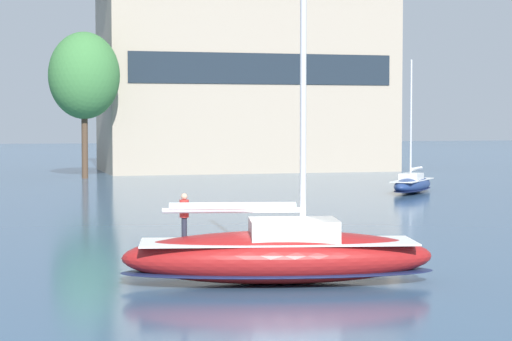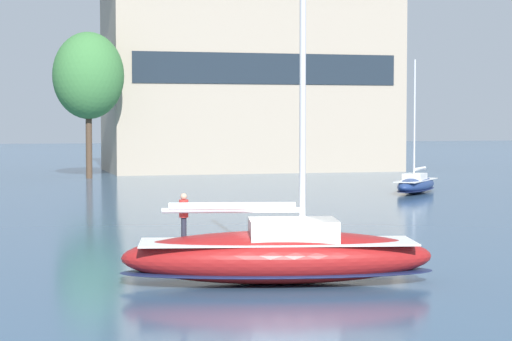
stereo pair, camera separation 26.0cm
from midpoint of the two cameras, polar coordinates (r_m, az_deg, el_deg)
ground_plane at (r=36.69m, az=1.06°, el=-6.47°), size 400.00×400.00×0.00m
waterfront_building at (r=114.03m, az=-0.66°, el=5.35°), size 33.48×15.71×21.19m
tree_shore_center at (r=100.45m, az=-9.87°, el=5.35°), size 7.05×7.05×14.51m
sailboat_main at (r=36.53m, az=1.10°, el=-4.81°), size 11.91×5.48×15.79m
sailboat_moored_far_slip at (r=80.88m, az=8.84°, el=-0.77°), size 6.62×7.32×10.63m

